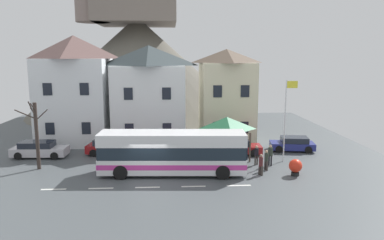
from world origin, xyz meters
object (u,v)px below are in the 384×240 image
at_px(hilltop_castle, 137,61).
at_px(transit_bus, 172,153).
at_px(public_bench, 205,146).
at_px(flagpole, 286,115).
at_px(parked_car_03, 112,147).
at_px(pedestrian_00, 270,153).
at_px(parked_car_00, 234,147).
at_px(parked_car_01, 293,144).
at_px(townhouse_00, 76,89).
at_px(harbour_buoy, 295,166).
at_px(parked_car_02, 39,149).
at_px(pedestrian_01, 261,165).
at_px(townhouse_02, 226,95).
at_px(bare_tree_01, 36,134).
at_px(townhouse_01, 149,94).
at_px(pedestrian_03, 266,160).
at_px(bus_shelter, 227,123).
at_px(pedestrian_02, 256,153).

distance_m(hilltop_castle, transit_bus, 31.02).
xyz_separation_m(public_bench, flagpole, (6.16, -3.67, 3.38)).
bearing_deg(hilltop_castle, parked_car_03, -90.53).
bearing_deg(pedestrian_00, parked_car_00, 121.59).
relative_size(hilltop_castle, parked_car_01, 7.86).
bearing_deg(hilltop_castle, townhouse_00, -103.25).
xyz_separation_m(townhouse_00, harbour_buoy, (18.17, -12.02, -4.54)).
bearing_deg(harbour_buoy, parked_car_02, 162.93).
bearing_deg(pedestrian_01, harbour_buoy, -5.03).
xyz_separation_m(parked_car_03, flagpole, (14.31, -2.97, 3.17)).
distance_m(townhouse_02, bare_tree_01, 18.11).
distance_m(townhouse_01, hilltop_castle, 19.78).
bearing_deg(parked_car_00, pedestrian_00, -55.72).
height_order(townhouse_01, parked_car_00, townhouse_01).
bearing_deg(bare_tree_01, pedestrian_03, -4.48).
bearing_deg(pedestrian_00, bus_shelter, 137.75).
bearing_deg(pedestrian_01, parked_car_02, 161.34).
xyz_separation_m(townhouse_01, parked_car_03, (-3.03, -4.89, -4.07)).
height_order(bus_shelter, pedestrian_02, bus_shelter).
relative_size(bus_shelter, bare_tree_01, 0.68).
xyz_separation_m(townhouse_02, pedestrian_01, (0.81, -11.48, -3.79)).
height_order(hilltop_castle, bus_shelter, hilltop_castle).
distance_m(townhouse_01, pedestrian_03, 14.24).
relative_size(public_bench, harbour_buoy, 1.23).
distance_m(townhouse_01, parked_car_01, 14.44).
xyz_separation_m(bus_shelter, parked_car_03, (-9.80, 1.36, -2.22)).
relative_size(hilltop_castle, pedestrian_03, 20.70).
bearing_deg(townhouse_00, townhouse_01, -4.05).
bearing_deg(pedestrian_01, pedestrian_02, 83.83).
bearing_deg(pedestrian_03, hilltop_castle, 112.08).
height_order(townhouse_01, pedestrian_02, townhouse_01).
relative_size(townhouse_00, pedestrian_00, 6.29).
distance_m(townhouse_02, harbour_buoy, 12.75).
relative_size(transit_bus, pedestrian_03, 6.82).
distance_m(townhouse_00, flagpole, 20.37).
xyz_separation_m(parked_car_01, pedestrian_03, (-3.91, -5.64, 0.19)).
distance_m(pedestrian_00, pedestrian_02, 1.07).
height_order(parked_car_01, pedestrian_00, pedestrian_00).
relative_size(parked_car_01, pedestrian_00, 2.46).
bearing_deg(parked_car_03, public_bench, 13.25).
xyz_separation_m(parked_car_02, flagpole, (20.32, -2.48, 3.17)).
relative_size(pedestrian_01, pedestrian_02, 1.01).
height_order(transit_bus, pedestrian_00, transit_bus).
relative_size(parked_car_00, parked_car_01, 1.13).
bearing_deg(townhouse_00, pedestrian_02, -30.01).
bearing_deg(bare_tree_01, parked_car_01, 11.58).
bearing_deg(bare_tree_01, townhouse_02, 30.02).
distance_m(townhouse_01, harbour_buoy, 16.39).
distance_m(hilltop_castle, pedestrian_03, 32.60).
xyz_separation_m(townhouse_00, flagpole, (18.52, -8.37, -1.37)).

